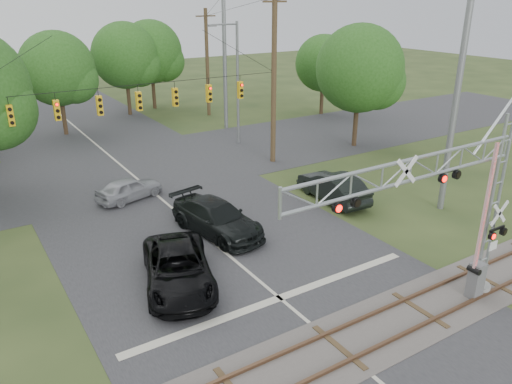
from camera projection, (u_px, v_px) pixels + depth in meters
road_main at (224, 252)px, 23.11m from camera, size 14.00×90.00×0.02m
road_cross at (125, 169)px, 34.10m from camera, size 90.00×12.00×0.02m
railroad_track at (339, 347)px, 16.82m from camera, size 90.00×3.20×0.17m
crossing_gantry at (445, 205)px, 16.90m from camera, size 10.40×0.93×7.26m
traffic_signal_span at (153, 94)px, 29.31m from camera, size 19.34×0.36×11.50m
pickup_black at (178, 268)px, 20.18m from camera, size 4.26×6.22×1.58m
car_dark at (217, 218)px, 24.68m from camera, size 3.24×5.91×1.62m
sedan_silver at (129, 189)px, 28.83m from camera, size 4.19×2.57×1.33m
suv_dark at (333, 187)px, 28.66m from camera, size 2.10×5.16×1.66m
streetlight at (236, 78)px, 38.07m from camera, size 2.48×0.26×9.30m
utility_poles at (178, 81)px, 31.75m from camera, size 27.09×27.90×14.18m
treeline at (72, 72)px, 37.52m from camera, size 51.66×28.02×9.78m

